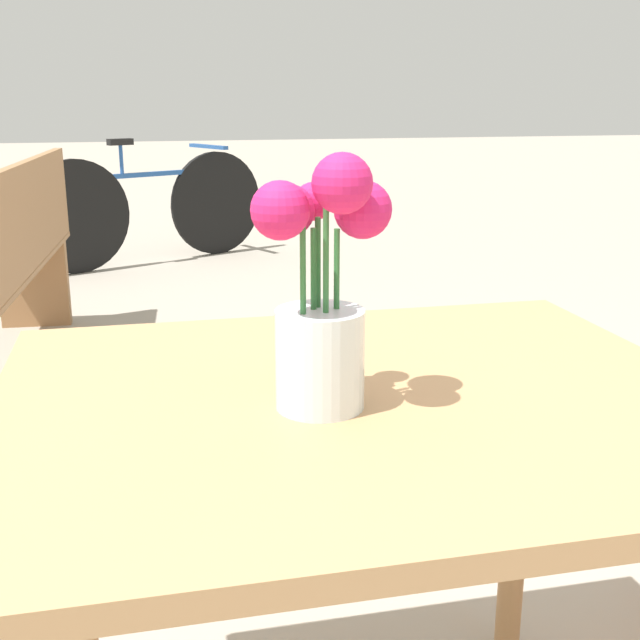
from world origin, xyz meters
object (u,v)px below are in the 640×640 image
at_px(flower_vase, 320,305).
at_px(bench_near, 1,268).
at_px(bicycle, 151,207).
at_px(table_front, 360,462).

relative_size(flower_vase, bench_near, 0.15).
relative_size(flower_vase, bicycle, 0.20).
xyz_separation_m(table_front, bench_near, (-0.72, 2.14, -0.14)).
bearing_deg(bench_near, flower_vase, -73.24).
bearing_deg(bench_near, bicycle, 74.93).
bearing_deg(bicycle, flower_vase, -89.78).
xyz_separation_m(flower_vase, bench_near, (-0.66, 2.18, -0.37)).
bearing_deg(table_front, bicycle, 91.05).
distance_m(table_front, flower_vase, 0.24).
xyz_separation_m(bench_near, bicycle, (0.64, 2.37, -0.10)).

